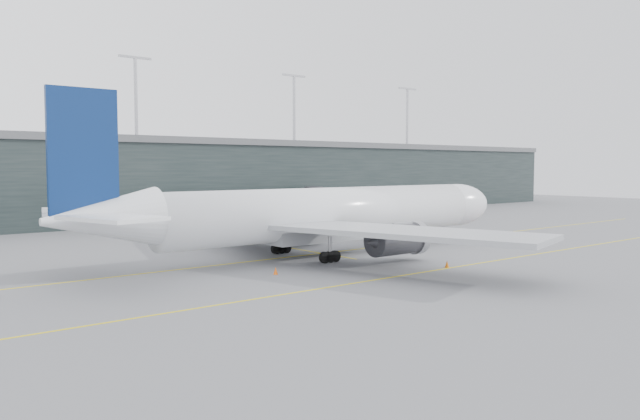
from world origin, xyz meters
TOP-DOWN VIEW (x-y plane):
  - ground at (0.00, 0.00)m, footprint 320.00×320.00m
  - taxiline_a at (0.00, -4.00)m, footprint 160.00×0.25m
  - taxiline_b at (0.00, -20.00)m, footprint 160.00×0.25m
  - taxiline_lead_main at (5.00, 20.00)m, footprint 0.25×60.00m
  - terminal at (-0.00, 58.00)m, footprint 240.00×36.00m
  - main_aircraft at (4.58, -5.44)m, footprint 58.99×55.67m
  - jet_bridge at (27.28, 22.30)m, footprint 18.67×42.64m
  - gse_cart at (29.15, -10.58)m, footprint 2.11×1.53m
  - baggage_dolly at (36.03, -12.30)m, footprint 3.43×2.99m
  - uld_a at (-3.81, 10.84)m, footprint 2.45×2.10m
  - uld_b at (-1.13, 12.01)m, footprint 2.46×2.05m
  - uld_c at (1.08, 9.85)m, footprint 2.21×1.93m
  - cone_nose at (35.36, -4.28)m, footprint 0.44×0.44m
  - cone_wing_stbd at (8.20, -19.66)m, footprint 0.45×0.45m
  - cone_wing_port at (8.22, 12.57)m, footprint 0.43×0.43m
  - cone_tail at (-7.22, -12.21)m, footprint 0.44×0.44m

SIDE VIEW (x-z plane):
  - ground at x=0.00m, z-range 0.00..0.00m
  - taxiline_a at x=0.00m, z-range 0.00..0.02m
  - taxiline_b at x=0.00m, z-range 0.00..0.02m
  - taxiline_lead_main at x=5.00m, z-range 0.00..0.02m
  - baggage_dolly at x=36.03m, z-range 0.03..0.33m
  - cone_wing_port at x=8.22m, z-range 0.00..0.69m
  - cone_tail at x=-7.22m, z-range 0.00..0.69m
  - cone_nose at x=35.36m, z-range 0.00..0.69m
  - cone_wing_stbd at x=8.20m, z-range 0.00..0.71m
  - gse_cart at x=29.15m, z-range 0.07..1.39m
  - uld_c at x=1.08m, z-range 0.04..1.77m
  - uld_a at x=-3.81m, z-range 0.05..2.03m
  - uld_b at x=-1.13m, z-range 0.05..2.13m
  - jet_bridge at x=27.28m, z-range 1.50..7.55m
  - main_aircraft at x=4.58m, z-range -3.64..12.96m
  - terminal at x=0.00m, z-range -6.88..22.12m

